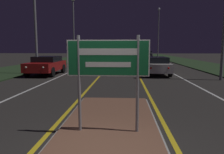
% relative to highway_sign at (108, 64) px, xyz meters
% --- Properties ---
extents(median_island, '(2.45, 6.81, 0.10)m').
position_rel_highway_sign_xyz_m(median_island, '(0.00, 0.00, -1.60)').
color(median_island, '#999993').
rests_on(median_island, ground_plane).
extents(verge_left, '(5.00, 100.00, 0.08)m').
position_rel_highway_sign_xyz_m(verge_left, '(-9.50, 18.97, -1.60)').
color(verge_left, '#23381E').
rests_on(verge_left, ground_plane).
extents(verge_right, '(5.00, 100.00, 0.08)m').
position_rel_highway_sign_xyz_m(verge_right, '(9.50, 18.97, -1.60)').
color(verge_right, '#23381E').
rests_on(verge_right, ground_plane).
extents(centre_line_yellow_left, '(0.12, 70.00, 0.01)m').
position_rel_highway_sign_xyz_m(centre_line_yellow_left, '(-1.41, 23.97, -1.64)').
color(centre_line_yellow_left, gold).
rests_on(centre_line_yellow_left, ground_plane).
extents(centre_line_yellow_right, '(0.12, 70.00, 0.01)m').
position_rel_highway_sign_xyz_m(centre_line_yellow_right, '(1.41, 23.97, -1.64)').
color(centre_line_yellow_right, gold).
rests_on(centre_line_yellow_right, ground_plane).
extents(lane_line_white_left, '(0.12, 70.00, 0.01)m').
position_rel_highway_sign_xyz_m(lane_line_white_left, '(-4.20, 23.97, -1.64)').
color(lane_line_white_left, silver).
rests_on(lane_line_white_left, ground_plane).
extents(lane_line_white_right, '(0.12, 70.00, 0.01)m').
position_rel_highway_sign_xyz_m(lane_line_white_right, '(4.20, 23.97, -1.64)').
color(lane_line_white_right, silver).
rests_on(lane_line_white_right, ground_plane).
extents(edge_line_white_left, '(0.10, 70.00, 0.01)m').
position_rel_highway_sign_xyz_m(edge_line_white_left, '(-7.20, 23.97, -1.64)').
color(edge_line_white_left, silver).
rests_on(edge_line_white_left, ground_plane).
extents(edge_line_white_right, '(0.10, 70.00, 0.01)m').
position_rel_highway_sign_xyz_m(edge_line_white_right, '(7.20, 23.97, -1.64)').
color(edge_line_white_right, silver).
rests_on(edge_line_white_right, ground_plane).
extents(highway_sign, '(1.82, 0.07, 2.17)m').
position_rel_highway_sign_xyz_m(highway_sign, '(0.00, 0.00, 0.00)').
color(highway_sign, gray).
rests_on(highway_sign, median_island).
extents(streetlight_left_far, '(0.49, 0.49, 8.41)m').
position_rel_highway_sign_xyz_m(streetlight_left_far, '(-6.25, 23.67, 3.68)').
color(streetlight_left_far, gray).
rests_on(streetlight_left_far, ground_plane).
extents(streetlight_right_far, '(0.45, 0.45, 9.38)m').
position_rel_highway_sign_xyz_m(streetlight_right_far, '(6.68, 37.25, 3.99)').
color(streetlight_right_far, gray).
rests_on(streetlight_right_far, ground_plane).
extents(car_receding_0, '(1.98, 4.81, 1.34)m').
position_rel_highway_sign_xyz_m(car_receding_0, '(2.68, 11.93, -0.93)').
color(car_receding_0, silver).
rests_on(car_receding_0, ground_plane).
extents(car_receding_1, '(1.91, 4.53, 1.41)m').
position_rel_highway_sign_xyz_m(car_receding_1, '(2.63, 21.06, -0.90)').
color(car_receding_1, '#B7B7BC').
rests_on(car_receding_1, ground_plane).
extents(car_receding_2, '(2.00, 4.80, 1.54)m').
position_rel_highway_sign_xyz_m(car_receding_2, '(2.84, 33.08, -0.83)').
color(car_receding_2, maroon).
rests_on(car_receding_2, ground_plane).
extents(car_receding_3, '(2.02, 4.55, 1.36)m').
position_rel_highway_sign_xyz_m(car_receding_3, '(5.58, 45.25, -0.90)').
color(car_receding_3, '#B7B7BC').
rests_on(car_receding_3, ground_plane).
extents(car_approaching_0, '(2.00, 4.37, 1.38)m').
position_rel_highway_sign_xyz_m(car_approaching_0, '(-5.51, 11.28, -0.90)').
color(car_approaching_0, maroon).
rests_on(car_approaching_0, ground_plane).
extents(car_approaching_1, '(1.84, 4.22, 1.45)m').
position_rel_highway_sign_xyz_m(car_approaching_1, '(-5.84, 26.68, -0.88)').
color(car_approaching_1, '#B7B7BC').
rests_on(car_approaching_1, ground_plane).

